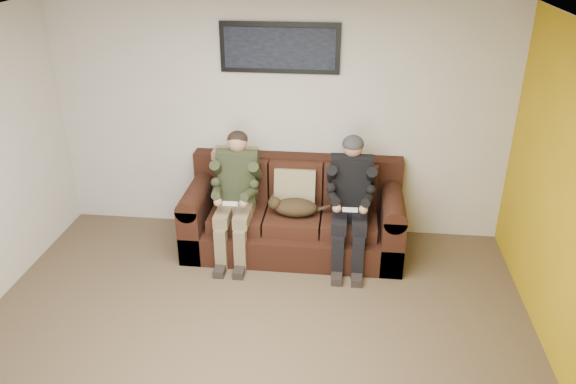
# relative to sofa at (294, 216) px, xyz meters

# --- Properties ---
(floor) EXTENTS (5.00, 5.00, 0.00)m
(floor) POSITION_rel_sofa_xyz_m (-0.21, -1.83, -0.36)
(floor) COLOR brown
(floor) RESTS_ON ground
(ceiling) EXTENTS (5.00, 5.00, 0.00)m
(ceiling) POSITION_rel_sofa_xyz_m (-0.21, -1.83, 2.24)
(ceiling) COLOR silver
(ceiling) RESTS_ON ground
(wall_back) EXTENTS (5.00, 0.00, 5.00)m
(wall_back) POSITION_rel_sofa_xyz_m (-0.21, 0.42, 0.94)
(wall_back) COLOR beige
(wall_back) RESTS_ON ground
(sofa) EXTENTS (2.32, 1.00, 0.95)m
(sofa) POSITION_rel_sofa_xyz_m (0.00, 0.00, 0.00)
(sofa) COLOR black
(sofa) RESTS_ON ground
(throw_pillow) EXTENTS (0.44, 0.21, 0.44)m
(throw_pillow) POSITION_rel_sofa_xyz_m (0.00, 0.04, 0.32)
(throw_pillow) COLOR #948A61
(throw_pillow) RESTS_ON sofa
(throw_blanket) EXTENTS (0.47, 0.23, 0.08)m
(throw_blanket) POSITION_rel_sofa_xyz_m (-0.70, 0.29, 0.59)
(throw_blanket) COLOR tan
(throw_blanket) RESTS_ON sofa
(person_left) EXTENTS (0.51, 0.87, 1.32)m
(person_left) POSITION_rel_sofa_xyz_m (-0.60, -0.19, 0.39)
(person_left) COLOR #7A6A4C
(person_left) RESTS_ON sofa
(person_right) EXTENTS (0.51, 0.86, 1.33)m
(person_right) POSITION_rel_sofa_xyz_m (0.60, -0.19, 0.39)
(person_right) COLOR black
(person_right) RESTS_ON sofa
(cat) EXTENTS (0.66, 0.26, 0.24)m
(cat) POSITION_rel_sofa_xyz_m (0.01, -0.19, 0.21)
(cat) COLOR #45331B
(cat) RESTS_ON sofa
(framed_poster) EXTENTS (1.25, 0.05, 0.52)m
(framed_poster) POSITION_rel_sofa_xyz_m (-0.20, 0.38, 1.74)
(framed_poster) COLOR black
(framed_poster) RESTS_ON wall_back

